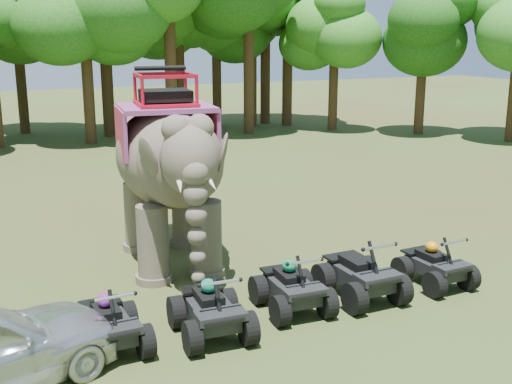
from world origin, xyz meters
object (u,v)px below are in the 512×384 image
Objects in this scene: elephant at (169,169)px; atv_2 at (292,281)px; atv_3 at (361,268)px; atv_1 at (211,303)px; atv_0 at (108,317)px; atv_4 at (435,260)px.

elephant is 4.33m from atv_2.
atv_2 is at bearing 176.90° from atv_3.
atv_3 is (2.92, -3.82, -1.64)m from elephant.
atv_0 is at bearing 176.13° from atv_1.
atv_1 is 5.37m from atv_4.
elephant is 3.00× the size of atv_3.
elephant reaches higher than atv_2.
atv_2 is 1.06× the size of atv_4.
atv_3 is (1.59, -0.07, 0.05)m from atv_2.
atv_0 is 0.98× the size of atv_2.
atv_3 is at bearing 8.58° from atv_1.
atv_2 is at bearing 14.63° from atv_1.
elephant is 5.09m from atv_3.
atv_2 is 1.59m from atv_3.
atv_2 is at bearing 175.25° from atv_4.
atv_3 is (3.46, 0.28, 0.03)m from atv_1.
atv_1 is at bearing -90.45° from elephant.
atv_1 is 1.91m from atv_2.
elephant is 3.15× the size of atv_1.
elephant is 4.47m from atv_1.
elephant reaches higher than atv_4.
atv_0 is at bearing -175.13° from atv_2.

